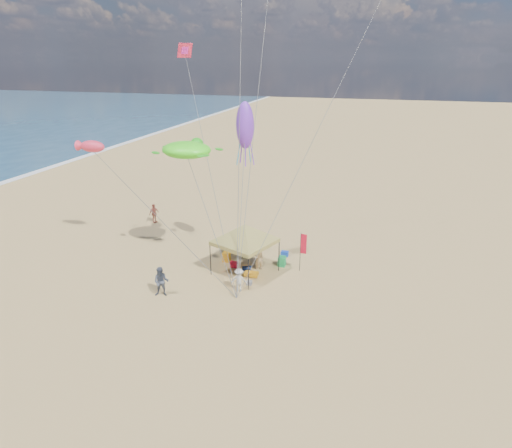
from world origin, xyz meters
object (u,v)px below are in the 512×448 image
(feather_flag, at_px, (303,246))
(chair_green, at_px, (282,261))
(person_far_a, at_px, (154,213))
(cooler_blue, at_px, (285,254))
(person_near_c, at_px, (239,280))
(canopy_tent, at_px, (245,226))
(chair_yellow, at_px, (226,257))
(person_near_b, at_px, (161,282))
(beach_cart, at_px, (251,274))
(person_near_a, at_px, (259,258))
(cooler_red, at_px, (234,264))

(feather_flag, bearing_deg, chair_green, 165.31)
(feather_flag, distance_m, person_far_a, 15.33)
(feather_flag, height_order, chair_green, feather_flag)
(cooler_blue, xyz_separation_m, person_far_a, (-12.63, 3.49, 0.67))
(feather_flag, distance_m, person_near_c, 5.08)
(canopy_tent, bearing_deg, chair_yellow, 144.55)
(person_near_b, height_order, person_near_c, person_near_b)
(chair_yellow, height_order, beach_cart, chair_yellow)
(beach_cart, distance_m, person_near_a, 1.37)
(cooler_blue, xyz_separation_m, chair_yellow, (-3.84, -1.98, 0.16))
(cooler_red, relative_size, person_near_a, 0.32)
(cooler_blue, bearing_deg, person_far_a, 164.53)
(canopy_tent, height_order, cooler_red, canopy_tent)
(canopy_tent, bearing_deg, person_near_a, 44.95)
(chair_yellow, height_order, person_far_a, person_far_a)
(chair_yellow, distance_m, person_near_b, 6.02)
(person_near_b, bearing_deg, cooler_blue, 35.89)
(canopy_tent, height_order, chair_green, canopy_tent)
(beach_cart, bearing_deg, cooler_blue, 68.73)
(cooler_blue, relative_size, chair_yellow, 0.77)
(cooler_blue, distance_m, chair_yellow, 4.32)
(beach_cart, bearing_deg, person_near_b, -139.88)
(chair_yellow, relative_size, person_far_a, 0.41)
(cooler_blue, bearing_deg, feather_flag, -50.26)
(cooler_blue, distance_m, beach_cart, 3.99)
(feather_flag, relative_size, cooler_blue, 5.21)
(person_near_c, bearing_deg, person_near_a, -107.76)
(cooler_red, height_order, chair_yellow, chair_yellow)
(cooler_red, bearing_deg, beach_cart, -32.80)
(cooler_blue, bearing_deg, canopy_tent, -121.63)
(cooler_red, distance_m, person_near_a, 1.89)
(feather_flag, distance_m, cooler_blue, 3.08)
(cooler_red, relative_size, chair_green, 0.77)
(chair_green, height_order, beach_cart, chair_green)
(feather_flag, height_order, person_near_a, feather_flag)
(person_near_b, relative_size, person_near_c, 1.24)
(chair_yellow, distance_m, person_far_a, 10.37)
(person_near_c, bearing_deg, person_far_a, -50.68)
(canopy_tent, distance_m, person_far_a, 12.84)
(canopy_tent, relative_size, cooler_blue, 11.39)
(canopy_tent, distance_m, person_near_a, 2.76)
(cooler_blue, xyz_separation_m, person_near_c, (-1.65, -5.68, 0.59))
(feather_flag, relative_size, beach_cart, 3.12)
(canopy_tent, bearing_deg, chair_green, 37.74)
(person_near_c, distance_m, person_far_a, 14.31)
(beach_cart, relative_size, person_near_b, 0.47)
(canopy_tent, bearing_deg, feather_flag, 19.51)
(beach_cart, bearing_deg, person_far_a, 147.19)
(cooler_blue, distance_m, person_far_a, 13.12)
(person_near_a, bearing_deg, person_far_a, -65.19)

